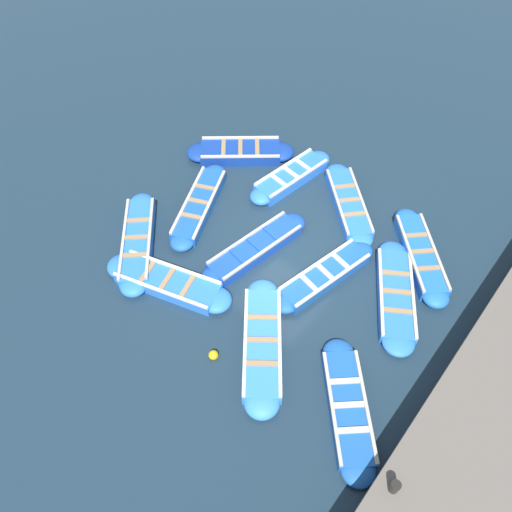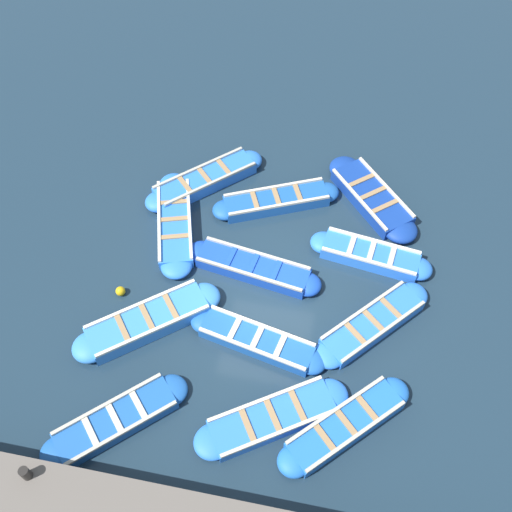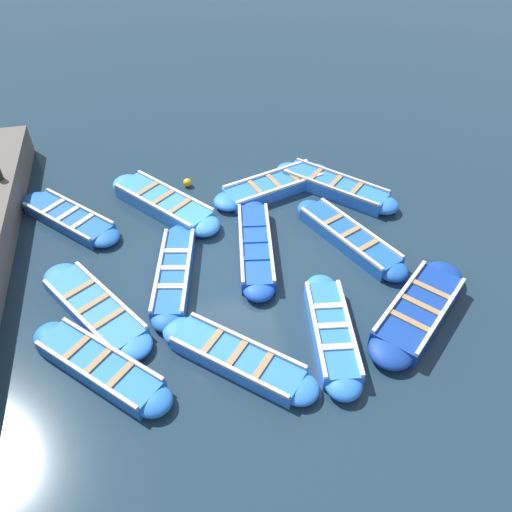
{
  "view_description": "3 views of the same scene",
  "coord_description": "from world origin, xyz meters",
  "px_view_note": "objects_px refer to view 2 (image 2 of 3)",
  "views": [
    {
      "loc": [
        5.01,
        -7.4,
        11.53
      ],
      "look_at": [
        -0.45,
        -0.82,
        0.32
      ],
      "focal_mm": 35.0,
      "sensor_mm": 36.0,
      "label": 1
    },
    {
      "loc": [
        8.11,
        1.25,
        13.23
      ],
      "look_at": [
        -0.98,
        -0.51,
        0.37
      ],
      "focal_mm": 42.0,
      "sensor_mm": 36.0,
      "label": 2
    },
    {
      "loc": [
        1.28,
        8.64,
        8.56
      ],
      "look_at": [
        -0.58,
        0.18,
        0.52
      ],
      "focal_mm": 35.0,
      "sensor_mm": 36.0,
      "label": 3
    }
  ],
  "objects_px": {
    "boat_drifting": "(372,198)",
    "boat_near_quay": "(276,201)",
    "boat_inner_gap": "(116,421)",
    "boat_far_corner": "(253,268)",
    "boat_centre": "(345,426)",
    "bollard_north": "(25,473)",
    "boat_alongside": "(273,418)",
    "boat_broadside": "(148,321)",
    "buoy_orange_near": "(120,291)",
    "boat_stern_in": "(257,341)",
    "boat_outer_left": "(370,255)",
    "boat_tucked": "(175,223)",
    "boat_mid_row": "(205,180)",
    "boat_end_of_row": "(372,324)"
  },
  "relations": [
    {
      "from": "boat_tucked",
      "to": "boat_stern_in",
      "type": "bearing_deg",
      "value": 42.94
    },
    {
      "from": "boat_mid_row",
      "to": "boat_far_corner",
      "type": "distance_m",
      "value": 3.44
    },
    {
      "from": "boat_mid_row",
      "to": "boat_outer_left",
      "type": "distance_m",
      "value": 5.34
    },
    {
      "from": "boat_broadside",
      "to": "boat_end_of_row",
      "type": "bearing_deg",
      "value": 100.54
    },
    {
      "from": "boat_alongside",
      "to": "boat_far_corner",
      "type": "bearing_deg",
      "value": -162.7
    },
    {
      "from": "boat_drifting",
      "to": "boat_broadside",
      "type": "distance_m",
      "value": 7.29
    },
    {
      "from": "boat_inner_gap",
      "to": "boat_centre",
      "type": "relative_size",
      "value": 1.03
    },
    {
      "from": "boat_broadside",
      "to": "boat_end_of_row",
      "type": "relative_size",
      "value": 1.13
    },
    {
      "from": "boat_near_quay",
      "to": "boat_far_corner",
      "type": "relative_size",
      "value": 0.97
    },
    {
      "from": "boat_drifting",
      "to": "boat_outer_left",
      "type": "bearing_deg",
      "value": 3.59
    },
    {
      "from": "boat_inner_gap",
      "to": "boat_centre",
      "type": "bearing_deg",
      "value": 99.64
    },
    {
      "from": "boat_broadside",
      "to": "buoy_orange_near",
      "type": "relative_size",
      "value": 14.24
    },
    {
      "from": "buoy_orange_near",
      "to": "bollard_north",
      "type": "bearing_deg",
      "value": -1.28
    },
    {
      "from": "boat_near_quay",
      "to": "boat_stern_in",
      "type": "relative_size",
      "value": 1.03
    },
    {
      "from": "boat_tucked",
      "to": "boat_end_of_row",
      "type": "height_order",
      "value": "boat_tucked"
    },
    {
      "from": "boat_inner_gap",
      "to": "boat_far_corner",
      "type": "bearing_deg",
      "value": 154.53
    },
    {
      "from": "boat_end_of_row",
      "to": "boat_near_quay",
      "type": "bearing_deg",
      "value": -139.15
    },
    {
      "from": "boat_inner_gap",
      "to": "boat_far_corner",
      "type": "distance_m",
      "value": 5.17
    },
    {
      "from": "boat_centre",
      "to": "bollard_north",
      "type": "relative_size",
      "value": 8.72
    },
    {
      "from": "boat_mid_row",
      "to": "boat_tucked",
      "type": "bearing_deg",
      "value": -14.68
    },
    {
      "from": "boat_stern_in",
      "to": "buoy_orange_near",
      "type": "bearing_deg",
      "value": -101.36
    },
    {
      "from": "boat_drifting",
      "to": "boat_far_corner",
      "type": "distance_m",
      "value": 4.21
    },
    {
      "from": "boat_mid_row",
      "to": "buoy_orange_near",
      "type": "height_order",
      "value": "boat_mid_row"
    },
    {
      "from": "boat_drifting",
      "to": "boat_broadside",
      "type": "height_order",
      "value": "boat_broadside"
    },
    {
      "from": "boat_broadside",
      "to": "boat_alongside",
      "type": "distance_m",
      "value": 3.93
    },
    {
      "from": "boat_inner_gap",
      "to": "boat_outer_left",
      "type": "bearing_deg",
      "value": 137.2
    },
    {
      "from": "boat_inner_gap",
      "to": "boat_near_quay",
      "type": "bearing_deg",
      "value": 161.12
    },
    {
      "from": "bollard_north",
      "to": "boat_tucked",
      "type": "bearing_deg",
      "value": 173.06
    },
    {
      "from": "buoy_orange_near",
      "to": "boat_stern_in",
      "type": "bearing_deg",
      "value": 78.64
    },
    {
      "from": "boat_alongside",
      "to": "buoy_orange_near",
      "type": "xyz_separation_m",
      "value": [
        -2.6,
        -4.47,
        -0.02
      ]
    },
    {
      "from": "boat_tucked",
      "to": "boat_broadside",
      "type": "bearing_deg",
      "value": 3.62
    },
    {
      "from": "boat_near_quay",
      "to": "boat_far_corner",
      "type": "height_order",
      "value": "boat_near_quay"
    },
    {
      "from": "boat_far_corner",
      "to": "boat_alongside",
      "type": "bearing_deg",
      "value": 17.3
    },
    {
      "from": "bollard_north",
      "to": "buoy_orange_near",
      "type": "bearing_deg",
      "value": 178.72
    },
    {
      "from": "boat_end_of_row",
      "to": "buoy_orange_near",
      "type": "height_order",
      "value": "boat_end_of_row"
    },
    {
      "from": "boat_tucked",
      "to": "bollard_north",
      "type": "relative_size",
      "value": 11.08
    },
    {
      "from": "boat_tucked",
      "to": "boat_stern_in",
      "type": "height_order",
      "value": "boat_tucked"
    },
    {
      "from": "boat_alongside",
      "to": "boat_outer_left",
      "type": "relative_size",
      "value": 1.05
    },
    {
      "from": "boat_alongside",
      "to": "boat_broadside",
      "type": "bearing_deg",
      "value": -117.75
    },
    {
      "from": "boat_alongside",
      "to": "boat_mid_row",
      "type": "xyz_separation_m",
      "value": [
        -6.74,
        -3.23,
        0.04
      ]
    },
    {
      "from": "boat_mid_row",
      "to": "boat_near_quay",
      "type": "relative_size",
      "value": 0.9
    },
    {
      "from": "boat_drifting",
      "to": "boat_near_quay",
      "type": "bearing_deg",
      "value": -76.84
    },
    {
      "from": "boat_end_of_row",
      "to": "boat_far_corner",
      "type": "xyz_separation_m",
      "value": [
        -1.09,
        -3.24,
        0.01
      ]
    },
    {
      "from": "boat_inner_gap",
      "to": "boat_near_quay",
      "type": "xyz_separation_m",
      "value": [
        -7.1,
        2.43,
        0.03
      ]
    },
    {
      "from": "boat_broadside",
      "to": "boat_far_corner",
      "type": "bearing_deg",
      "value": 133.19
    },
    {
      "from": "boat_drifting",
      "to": "buoy_orange_near",
      "type": "relative_size",
      "value": 13.54
    },
    {
      "from": "boat_outer_left",
      "to": "boat_end_of_row",
      "type": "bearing_deg",
      "value": 6.05
    },
    {
      "from": "boat_mid_row",
      "to": "buoy_orange_near",
      "type": "distance_m",
      "value": 4.33
    },
    {
      "from": "boat_alongside",
      "to": "boat_centre",
      "type": "xyz_separation_m",
      "value": [
        -0.13,
        1.62,
        0.03
      ]
    },
    {
      "from": "boat_alongside",
      "to": "boat_inner_gap",
      "type": "distance_m",
      "value": 3.53
    }
  ]
}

